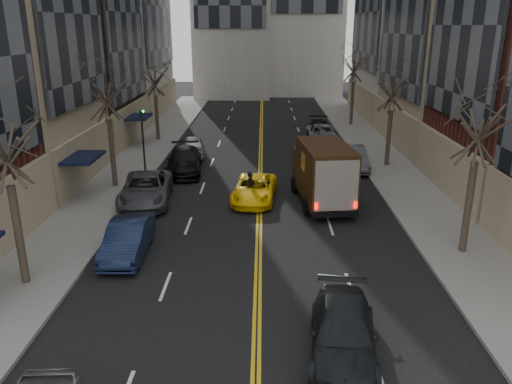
% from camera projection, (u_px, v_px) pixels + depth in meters
% --- Properties ---
extents(sidewalk_left, '(4.00, 66.00, 0.15)m').
position_uv_depth(sidewalk_left, '(139.00, 157.00, 36.97)').
color(sidewalk_left, slate).
rests_on(sidewalk_left, ground).
extents(sidewalk_right, '(4.00, 66.00, 0.15)m').
position_uv_depth(sidewalk_right, '(383.00, 158.00, 36.72)').
color(sidewalk_right, slate).
rests_on(sidewalk_right, ground).
extents(tree_lf_near, '(3.20, 3.20, 8.41)m').
position_uv_depth(tree_lf_near, '(0.00, 123.00, 17.00)').
color(tree_lf_near, '#382D23').
rests_on(tree_lf_near, sidewalk_left).
extents(tree_lf_mid, '(3.20, 3.20, 8.91)m').
position_uv_depth(tree_lf_mid, '(105.00, 77.00, 28.26)').
color(tree_lf_mid, '#382D23').
rests_on(tree_lf_mid, sidewalk_left).
extents(tree_lf_far, '(3.20, 3.20, 8.12)m').
position_uv_depth(tree_lf_far, '(154.00, 69.00, 40.77)').
color(tree_lf_far, '#382D23').
rests_on(tree_lf_far, sidewalk_left).
extents(tree_rt_near, '(3.20, 3.20, 8.71)m').
position_uv_depth(tree_rt_near, '(483.00, 104.00, 19.53)').
color(tree_rt_near, '#382D23').
rests_on(tree_rt_near, sidewalk_right).
extents(tree_rt_mid, '(3.20, 3.20, 8.32)m').
position_uv_depth(tree_rt_mid, '(394.00, 77.00, 32.89)').
color(tree_rt_mid, '#382D23').
rests_on(tree_rt_mid, sidewalk_right).
extents(tree_rt_far, '(3.20, 3.20, 9.11)m').
position_uv_depth(tree_rt_far, '(355.00, 55.00, 46.93)').
color(tree_rt_far, '#382D23').
rests_on(tree_rt_far, sidewalk_right).
extents(traffic_signal, '(0.29, 0.26, 4.70)m').
position_uv_depth(traffic_signal, '(143.00, 135.00, 31.33)').
color(traffic_signal, black).
rests_on(traffic_signal, sidewalk_left).
extents(ups_truck, '(3.11, 6.51, 3.45)m').
position_uv_depth(ups_truck, '(323.00, 173.00, 27.10)').
color(ups_truck, black).
rests_on(ups_truck, ground).
extents(observer_sedan, '(2.54, 5.02, 1.40)m').
position_uv_depth(observer_sedan, '(343.00, 333.00, 14.83)').
color(observer_sedan, black).
rests_on(observer_sedan, ground).
extents(taxi, '(2.73, 5.08, 1.36)m').
position_uv_depth(taxi, '(254.00, 189.00, 27.92)').
color(taxi, yellow).
rests_on(taxi, ground).
extents(pedestrian, '(0.64, 0.75, 1.75)m').
position_uv_depth(pedestrian, '(251.00, 187.00, 27.63)').
color(pedestrian, black).
rests_on(pedestrian, ground).
extents(parked_lf_b, '(1.68, 4.53, 1.48)m').
position_uv_depth(parked_lf_b, '(128.00, 239.00, 21.23)').
color(parked_lf_b, '#121C39').
rests_on(parked_lf_b, ground).
extents(parked_lf_c, '(3.21, 5.95, 1.58)m').
position_uv_depth(parked_lf_c, '(146.00, 189.00, 27.57)').
color(parked_lf_c, '#4C4D53').
rests_on(parked_lf_c, ground).
extents(parked_lf_d, '(2.84, 5.77, 1.61)m').
position_uv_depth(parked_lf_d, '(184.00, 161.00, 33.23)').
color(parked_lf_d, black).
rests_on(parked_lf_d, ground).
extents(parked_lf_e, '(2.16, 4.34, 1.42)m').
position_uv_depth(parked_lf_e, '(193.00, 147.00, 37.47)').
color(parked_lf_e, '#B8BAC1').
rests_on(parked_lf_e, ground).
extents(parked_rt_a, '(1.66, 4.74, 1.56)m').
position_uv_depth(parked_rt_a, '(353.00, 158.00, 34.04)').
color(parked_rt_a, '#4E5156').
rests_on(parked_rt_a, ground).
extents(parked_rt_b, '(2.49, 5.14, 1.41)m').
position_uv_depth(parked_rt_b, '(321.00, 134.00, 42.05)').
color(parked_rt_b, '#9B9CA2').
rests_on(parked_rt_b, ground).
extents(parked_rt_c, '(2.52, 5.08, 1.42)m').
position_uv_depth(parked_rt_c, '(318.00, 127.00, 44.56)').
color(parked_rt_c, black).
rests_on(parked_rt_c, ground).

